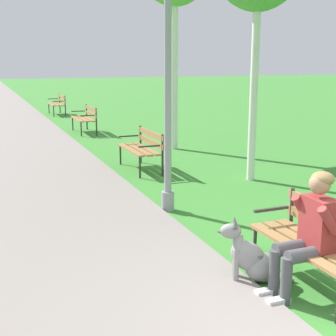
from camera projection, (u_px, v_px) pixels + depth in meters
park_bench_near at (317, 238)px, 4.87m from camera, size 0.55×1.50×0.85m
park_bench_mid at (143, 146)px, 10.08m from camera, size 0.55×1.50×0.85m
park_bench_far at (86, 117)px, 15.25m from camera, size 0.55×1.50×0.85m
park_bench_furthest at (58, 103)px, 20.27m from camera, size 0.55×1.50×0.85m
person_seated_on_near_bench at (309, 229)px, 4.65m from camera, size 0.74×0.49×1.25m
dog_grey at (252, 259)px, 5.00m from camera, size 0.78×0.47×0.71m
lamp_post_near at (168, 63)px, 6.95m from camera, size 0.24×0.24×4.34m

